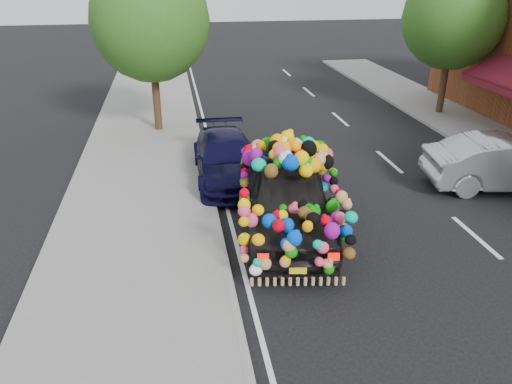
% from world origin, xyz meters
% --- Properties ---
extents(ground, '(100.00, 100.00, 0.00)m').
position_xyz_m(ground, '(0.00, 0.00, 0.00)').
color(ground, black).
rests_on(ground, ground).
extents(sidewalk, '(4.00, 60.00, 0.12)m').
position_xyz_m(sidewalk, '(-4.30, 0.00, 0.06)').
color(sidewalk, gray).
rests_on(sidewalk, ground).
extents(kerb, '(0.15, 60.00, 0.13)m').
position_xyz_m(kerb, '(-2.35, 0.00, 0.07)').
color(kerb, gray).
rests_on(kerb, ground).
extents(lane_markings, '(6.00, 50.00, 0.01)m').
position_xyz_m(lane_markings, '(3.60, 0.00, 0.01)').
color(lane_markings, silver).
rests_on(lane_markings, ground).
extents(tree_near_sidewalk, '(4.20, 4.20, 6.13)m').
position_xyz_m(tree_near_sidewalk, '(-3.80, 9.50, 4.02)').
color(tree_near_sidewalk, '#332114').
rests_on(tree_near_sidewalk, ground).
extents(tree_far_b, '(4.00, 4.00, 5.90)m').
position_xyz_m(tree_far_b, '(8.00, 10.00, 3.89)').
color(tree_far_b, '#332114').
rests_on(tree_far_b, ground).
extents(plush_art_car, '(3.08, 5.40, 2.32)m').
position_xyz_m(plush_art_car, '(-0.69, 1.06, 1.20)').
color(plush_art_car, black).
rests_on(plush_art_car, ground).
extents(navy_sedan, '(1.86, 4.49, 1.30)m').
position_xyz_m(navy_sedan, '(-1.77, 4.50, 0.65)').
color(navy_sedan, black).
rests_on(navy_sedan, ground).
extents(silver_hatchback, '(4.69, 2.22, 1.49)m').
position_xyz_m(silver_hatchback, '(5.97, 2.50, 0.74)').
color(silver_hatchback, '#A2A5A9').
rests_on(silver_hatchback, ground).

